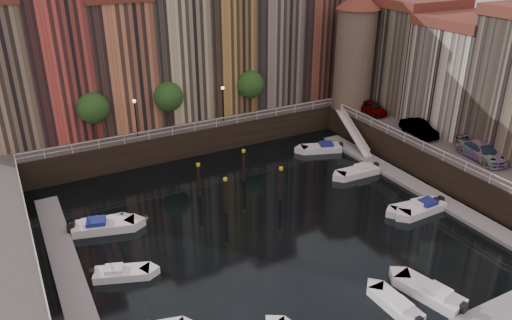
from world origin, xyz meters
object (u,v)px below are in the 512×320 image
mooring_pilings (237,182)px  gangway (353,131)px  car_a (372,108)px  car_c (482,152)px  corner_tower (355,49)px  car_b (419,129)px  boat_left_2 (120,273)px

mooring_pilings → gangway: bearing=15.2°
car_a → car_c: 15.06m
corner_tower → car_c: (1.31, -18.37, -6.40)m
mooring_pilings → car_a: (20.70, 5.87, 2.08)m
car_a → corner_tower: bearing=101.8°
corner_tower → car_a: corner_tower is taller
gangway → car_b: 7.58m
car_a → gangway: bearing=-160.1°
corner_tower → car_c: 19.50m
car_a → car_b: 7.69m
corner_tower → boat_left_2: 37.78m
car_c → gangway: bearing=114.9°
boat_left_2 → gangway: bearing=40.7°
boat_left_2 → car_b: car_b is taller
car_c → mooring_pilings: bearing=164.8°
corner_tower → mooring_pilings: bearing=-155.4°
gangway → car_a: 4.13m
car_b → gangway: bearing=122.9°
gangway → boat_left_2: gangway is taller
car_b → boat_left_2: bearing=-166.6°
boat_left_2 → car_b: size_ratio=0.91×
boat_left_2 → car_c: car_c is taller
mooring_pilings → car_c: bearing=-23.2°
gangway → car_a: size_ratio=1.94×
boat_left_2 → car_c: bearing=15.7°
mooring_pilings → car_a: car_a is taller
boat_left_2 → car_b: (33.36, 4.84, 3.45)m
corner_tower → boat_left_2: size_ratio=3.21×
corner_tower → mooring_pilings: size_ratio=2.06×
corner_tower → boat_left_2: (-32.85, -15.85, -9.87)m
corner_tower → gangway: size_ratio=1.66×
mooring_pilings → car_a: size_ratio=1.56×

